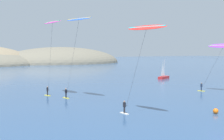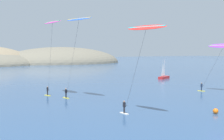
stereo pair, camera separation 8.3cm
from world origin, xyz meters
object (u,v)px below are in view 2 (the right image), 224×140
(kitesurfer_magenta, at_px, (52,28))
(kitesurfer_red, at_px, (144,35))
(sailboat_near, at_px, (164,76))
(marker_buoy, at_px, (216,111))
(kitesurfer_purple, at_px, (222,49))
(kitesurfer_blue, at_px, (78,25))

(kitesurfer_magenta, bearing_deg, kitesurfer_red, -75.11)
(sailboat_near, xyz_separation_m, marker_buoy, (-23.12, -39.04, -0.29))
(sailboat_near, xyz_separation_m, kitesurfer_red, (-32.58, -36.31, 9.40))
(kitesurfer_purple, bearing_deg, kitesurfer_blue, 169.29)
(kitesurfer_magenta, bearing_deg, kitesurfer_blue, -62.61)
(kitesurfer_purple, bearing_deg, marker_buoy, -141.52)
(marker_buoy, bearing_deg, kitesurfer_magenta, 122.92)
(kitesurfer_magenta, xyz_separation_m, kitesurfer_blue, (2.73, -5.26, 0.15))
(kitesurfer_purple, distance_m, kitesurfer_red, 26.88)
(sailboat_near, distance_m, kitesurfer_purple, 28.80)
(sailboat_near, bearing_deg, kitesurfer_purple, -105.78)
(kitesurfer_magenta, relative_size, marker_buoy, 19.25)
(kitesurfer_red, distance_m, kitesurfer_blue, 15.30)
(kitesurfer_blue, xyz_separation_m, marker_buoy, (12.09, -17.63, -12.00))
(kitesurfer_blue, bearing_deg, kitesurfer_magenta, 117.39)
(sailboat_near, relative_size, marker_buoy, 8.22)
(sailboat_near, relative_size, kitesurfer_red, 0.51)
(sailboat_near, xyz_separation_m, kitesurfer_magenta, (-37.94, -16.15, 11.56))
(marker_buoy, bearing_deg, sailboat_near, 59.37)
(kitesurfer_magenta, height_order, marker_buoy, kitesurfer_magenta)
(kitesurfer_purple, relative_size, marker_buoy, 13.75)
(marker_buoy, bearing_deg, kitesurfer_red, 163.88)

